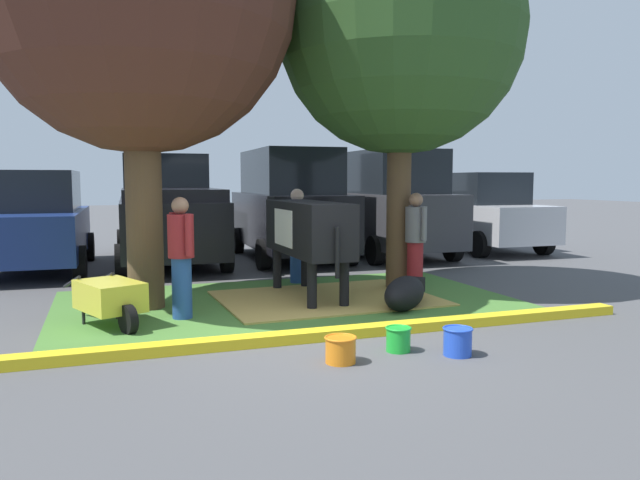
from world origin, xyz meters
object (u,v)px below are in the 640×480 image
at_px(person_visitor_far, 415,239).
at_px(bucket_green, 398,338).
at_px(wheelbarrow, 111,297).
at_px(suv_black, 289,204).
at_px(person_handler, 181,254).
at_px(sedan_silver, 480,213).
at_px(shade_tree_right, 401,32).
at_px(suv_dark_grey, 388,203).
at_px(bucket_blue, 458,341).
at_px(bucket_orange, 341,349).
at_px(cow_holstein, 306,228).
at_px(person_visitor_near, 297,233).
at_px(sedan_blue, 36,223).
at_px(pickup_truck_black, 168,213).
at_px(calf_lying, 405,293).

relative_size(person_visitor_far, bucket_green, 5.72).
xyz_separation_m(wheelbarrow, suv_black, (4.00, 5.59, 0.88)).
bearing_deg(wheelbarrow, person_handler, 9.48).
distance_m(person_visitor_far, sedan_silver, 6.64).
height_order(shade_tree_right, suv_dark_grey, shade_tree_right).
relative_size(wheelbarrow, bucket_blue, 4.96).
bearing_deg(sedan_silver, bucket_orange, -131.59).
height_order(cow_holstein, wheelbarrow, cow_holstein).
relative_size(person_visitor_near, wheelbarrow, 1.06).
distance_m(person_visitor_near, bucket_green, 4.53).
distance_m(wheelbarrow, sedan_blue, 5.67).
relative_size(person_visitor_far, suv_black, 0.35).
bearing_deg(pickup_truck_black, sedan_blue, -170.91).
bearing_deg(suv_dark_grey, bucket_blue, -110.96).
bearing_deg(bucket_green, bucket_orange, -166.75).
distance_m(calf_lying, suv_dark_grey, 6.34).
relative_size(person_visitor_near, suv_black, 0.36).
height_order(calf_lying, bucket_green, calf_lying).
distance_m(bucket_green, pickup_truck_black, 8.27).
bearing_deg(suv_dark_grey, calf_lying, -113.60).
relative_size(person_handler, suv_black, 0.35).
bearing_deg(person_visitor_near, sedan_silver, 28.86).
distance_m(sedan_blue, pickup_truck_black, 2.67).
bearing_deg(bucket_blue, bucket_orange, 172.08).
bearing_deg(bucket_orange, suv_dark_grey, 61.05).
height_order(calf_lying, sedan_silver, sedan_silver).
height_order(shade_tree_right, bucket_green, shade_tree_right).
bearing_deg(suv_black, sedan_blue, -178.84).
xyz_separation_m(pickup_truck_black, suv_black, (2.72, -0.31, 0.16)).
relative_size(shade_tree_right, person_handler, 3.85).
height_order(person_visitor_near, bucket_orange, person_visitor_near).
bearing_deg(pickup_truck_black, person_visitor_far, -56.05).
xyz_separation_m(person_handler, suv_dark_grey, (5.56, 5.29, 0.40)).
bearing_deg(bucket_green, shade_tree_right, 63.22).
xyz_separation_m(bucket_green, suv_black, (1.11, 7.74, 1.13)).
height_order(calf_lying, bucket_orange, calf_lying).
distance_m(calf_lying, pickup_truck_black, 6.80).
bearing_deg(cow_holstein, person_handler, -156.41).
bearing_deg(bucket_orange, calf_lying, 48.63).
xyz_separation_m(person_visitor_near, suv_black, (0.84, 3.28, 0.36)).
bearing_deg(calf_lying, shade_tree_right, 66.90).
bearing_deg(calf_lying, person_handler, 171.81).
xyz_separation_m(shade_tree_right, wheelbarrow, (-4.58, -1.18, -3.83)).
relative_size(calf_lying, person_visitor_far, 0.71).
bearing_deg(person_visitor_near, cow_holstein, -101.67).
distance_m(wheelbarrow, bucket_blue, 4.24).
relative_size(sedan_blue, suv_black, 0.96).
distance_m(bucket_orange, bucket_green, 0.76).
bearing_deg(pickup_truck_black, bucket_orange, -83.95).
height_order(person_visitor_far, bucket_blue, person_visitor_far).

